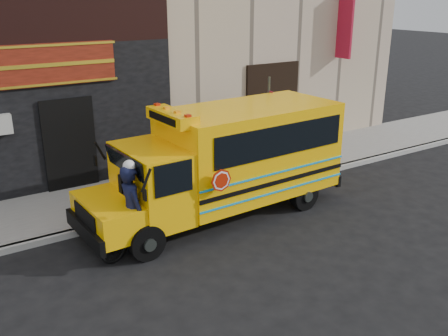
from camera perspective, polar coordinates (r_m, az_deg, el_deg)
name	(u,v)px	position (r m, az deg, el deg)	size (l,w,h in m)	color
ground	(277,236)	(11.97, 6.13, -7.70)	(120.00, 120.00, 0.00)	black
curb	(219,197)	(13.86, -0.56, -3.34)	(40.00, 0.20, 0.15)	#9D9C98
sidewalk	(193,181)	(15.06, -3.60, -1.48)	(40.00, 3.00, 0.15)	slate
school_bus	(229,158)	(12.55, 0.54, 1.18)	(6.98, 2.60, 2.92)	black
sign_pole	(268,125)	(14.77, 5.07, 4.88)	(0.07, 0.28, 3.17)	#39403C
bicycle	(134,233)	(11.07, -10.28, -7.32)	(0.48, 1.72, 1.03)	black
cyclist	(132,212)	(10.84, -10.46, -5.00)	(0.74, 0.49, 2.03)	black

